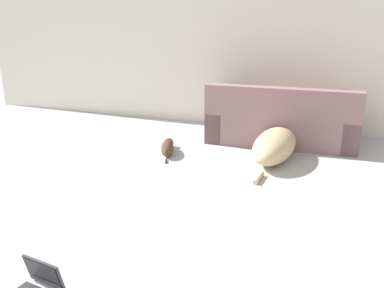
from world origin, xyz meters
The scene contains 5 objects.
wall_back centered at (0.00, 4.80, 1.37)m, with size 7.38×0.06×2.75m.
couch centered at (0.95, 4.25, 0.25)m, with size 1.83×0.87×0.74m.
dog centered at (0.96, 3.65, 0.16)m, with size 0.53×1.46×0.33m.
cat centered at (-0.25, 3.42, 0.08)m, with size 0.27×0.59×0.16m.
laptop_open centered at (-0.13, 0.85, 0.07)m, with size 0.33×0.31×0.22m.
Camera 1 is at (1.44, -0.96, 1.75)m, focal length 40.00 mm.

